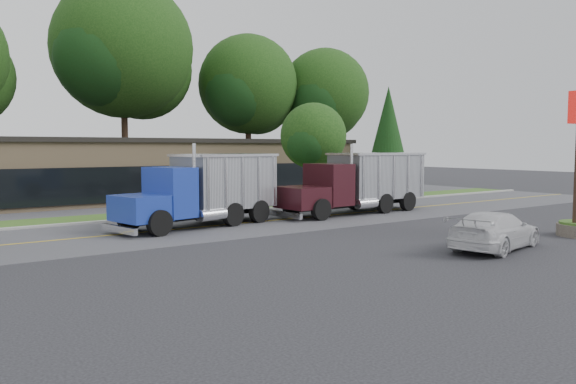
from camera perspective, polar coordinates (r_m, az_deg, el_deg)
name	(u,v)px	position (r m, az deg, el deg)	size (l,w,h in m)	color
ground	(353,255)	(19.63, 6.61, -6.33)	(140.00, 140.00, 0.00)	#39393E
road	(225,225)	(26.89, -6.38, -3.36)	(60.00, 8.00, 0.02)	slate
center_line	(225,225)	(26.89, -6.38, -3.36)	(60.00, 0.12, 0.01)	gold
curb	(187,216)	(30.60, -10.22, -2.44)	(60.00, 0.30, 0.12)	#9E9E99
grass_verge	(173,213)	(32.23, -11.59, -2.11)	(60.00, 3.40, 0.03)	#2F561D
far_parking	(141,206)	(36.83, -14.75, -1.34)	(60.00, 7.00, 0.02)	slate
strip_mall	(136,170)	(43.00, -15.15, 2.15)	(32.00, 12.00, 4.00)	tan
tree_far_c	(125,55)	(51.98, -16.27, 13.18)	(12.78, 12.03, 18.23)	#382619
tree_far_d	(249,89)	(55.91, -4.01, 10.35)	(10.25, 9.64, 14.62)	#382619
tree_far_e	(325,98)	(58.85, 3.78, 9.55)	(9.67, 9.10, 13.80)	#382619
evergreen_right	(388,135)	(46.14, 10.12, 5.77)	(3.78, 3.78, 8.58)	#382619
tree_verge	(314,139)	(37.29, 2.62, 5.37)	(4.64, 4.37, 6.63)	#382619
dump_truck_blue	(207,188)	(26.69, -8.24, 0.45)	(8.41, 4.12, 3.36)	black
dump_truck_maroon	(361,181)	(31.86, 7.41, 1.14)	(9.83, 3.22, 3.36)	black
rally_car	(495,230)	(21.73, 20.26, -3.68)	(1.94, 4.76, 1.38)	silver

